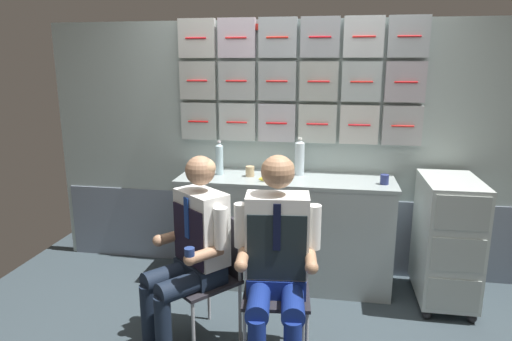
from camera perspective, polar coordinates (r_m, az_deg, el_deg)
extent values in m
cube|color=#A3B4B0|center=(3.91, 4.08, 2.56)|extent=(4.20, 0.06, 2.15)
cube|color=slate|center=(4.08, 3.86, -7.78)|extent=(4.12, 0.01, 0.67)
cube|color=#B7C0BC|center=(3.96, -7.15, 6.20)|extent=(0.31, 0.06, 0.32)
cylinder|color=red|center=(3.92, -7.30, 6.13)|extent=(0.17, 0.01, 0.01)
cube|color=silver|center=(3.87, -2.34, 6.14)|extent=(0.31, 0.06, 0.32)
cylinder|color=red|center=(3.84, -2.45, 6.07)|extent=(0.17, 0.01, 0.01)
cube|color=silver|center=(3.82, 2.65, 6.03)|extent=(0.31, 0.06, 0.32)
cylinder|color=red|center=(3.78, 2.58, 5.96)|extent=(0.17, 0.01, 0.01)
cube|color=silver|center=(3.79, 7.74, 5.87)|extent=(0.31, 0.06, 0.32)
cylinder|color=red|center=(3.76, 7.71, 5.80)|extent=(0.17, 0.01, 0.01)
cube|color=silver|center=(3.80, 12.85, 5.67)|extent=(0.31, 0.06, 0.32)
cylinder|color=red|center=(3.76, 12.88, 5.59)|extent=(0.17, 0.01, 0.01)
cube|color=#AFB1B2|center=(3.83, 17.91, 5.42)|extent=(0.31, 0.06, 0.32)
cylinder|color=red|center=(3.79, 17.98, 5.34)|extent=(0.17, 0.01, 0.01)
cube|color=#BABFB8|center=(3.93, -7.29, 11.17)|extent=(0.31, 0.06, 0.32)
cylinder|color=red|center=(3.89, -7.46, 11.15)|extent=(0.17, 0.01, 0.01)
cube|color=#B1B9B9|center=(3.85, -2.38, 11.22)|extent=(0.31, 0.06, 0.32)
cylinder|color=red|center=(3.81, -2.51, 11.20)|extent=(0.17, 0.01, 0.01)
cube|color=#A8B1B3|center=(3.79, 2.70, 11.18)|extent=(0.31, 0.06, 0.32)
cylinder|color=red|center=(3.75, 2.63, 11.16)|extent=(0.17, 0.01, 0.01)
cube|color=#AFB7B0|center=(3.76, 7.90, 11.06)|extent=(0.31, 0.06, 0.32)
cylinder|color=red|center=(3.73, 7.88, 11.03)|extent=(0.17, 0.01, 0.01)
cube|color=#B3C1C1|center=(3.77, 13.12, 10.84)|extent=(0.31, 0.06, 0.32)
cylinder|color=red|center=(3.73, 13.16, 10.82)|extent=(0.17, 0.01, 0.01)
cube|color=#B0A9B1|center=(3.80, 18.28, 10.54)|extent=(0.31, 0.06, 0.32)
cylinder|color=red|center=(3.77, 18.37, 10.51)|extent=(0.17, 0.01, 0.01)
cube|color=silver|center=(3.93, -7.45, 16.18)|extent=(0.31, 0.06, 0.32)
cylinder|color=red|center=(3.90, -7.62, 16.20)|extent=(0.17, 0.01, 0.01)
cube|color=silver|center=(3.85, -2.44, 16.33)|extent=(0.31, 0.06, 0.32)
cylinder|color=red|center=(3.81, -2.56, 16.36)|extent=(0.17, 0.01, 0.01)
cube|color=#B0BAC1|center=(3.79, 2.76, 16.37)|extent=(0.31, 0.06, 0.32)
cylinder|color=red|center=(3.75, 2.69, 16.40)|extent=(0.17, 0.01, 0.01)
cube|color=#A6AEB6|center=(3.77, 8.08, 16.28)|extent=(0.31, 0.06, 0.32)
cylinder|color=red|center=(3.73, 8.06, 16.31)|extent=(0.17, 0.01, 0.01)
cube|color=silver|center=(3.77, 13.41, 16.05)|extent=(0.31, 0.06, 0.32)
cylinder|color=red|center=(3.73, 13.45, 16.08)|extent=(0.17, 0.01, 0.01)
cube|color=#AAB4B9|center=(3.80, 18.68, 15.70)|extent=(0.31, 0.06, 0.32)
cylinder|color=red|center=(3.77, 18.76, 15.72)|extent=(0.17, 0.01, 0.01)
cube|color=red|center=(3.82, 1.02, 17.63)|extent=(0.20, 0.02, 0.05)
cube|color=#A3B0B0|center=(3.80, 3.65, -7.75)|extent=(1.71, 0.52, 0.87)
cube|color=#94A1A1|center=(3.67, 3.75, -1.14)|extent=(1.74, 0.53, 0.03)
sphere|color=black|center=(3.66, 20.67, -16.52)|extent=(0.07, 0.07, 0.07)
sphere|color=black|center=(3.74, 25.53, -16.37)|extent=(0.07, 0.07, 0.07)
sphere|color=black|center=(4.14, 19.25, -12.76)|extent=(0.07, 0.07, 0.07)
sphere|color=black|center=(4.21, 23.52, -12.73)|extent=(0.07, 0.07, 0.07)
cube|color=#B9C3BE|center=(3.73, 22.87, -7.81)|extent=(0.40, 0.64, 0.91)
cube|color=#A4AFA9|center=(3.57, 23.59, -14.23)|extent=(0.35, 0.01, 0.24)
cube|color=#A4AFA9|center=(3.44, 24.07, -9.74)|extent=(0.35, 0.01, 0.24)
cube|color=#A4AFA9|center=(3.34, 24.56, -4.94)|extent=(0.35, 0.01, 0.24)
cylinder|color=#28282D|center=(3.33, 24.68, -2.65)|extent=(0.32, 0.02, 0.02)
cylinder|color=#A8AAAF|center=(3.20, -11.51, -16.81)|extent=(0.02, 0.02, 0.42)
cylinder|color=#A8AAAF|center=(2.94, -7.87, -19.71)|extent=(0.02, 0.02, 0.42)
cylinder|color=#A8AAAF|center=(3.36, -5.97, -15.02)|extent=(0.02, 0.02, 0.42)
cylinder|color=#A8AAAF|center=(3.11, -2.02, -17.51)|extent=(0.02, 0.02, 0.42)
cube|color=#242227|center=(3.04, -6.96, -13.59)|extent=(0.56, 0.56, 0.02)
cube|color=#242227|center=(3.05, -4.07, -9.06)|extent=(0.30, 0.26, 0.40)
cylinder|color=#A8AAAF|center=(3.18, -6.16, -8.13)|extent=(0.02, 0.02, 0.40)
cylinder|color=#A8AAAF|center=(2.91, -2.09, -10.16)|extent=(0.02, 0.02, 0.40)
cylinder|color=#162030|center=(3.05, -13.34, -17.39)|extent=(0.10, 0.10, 0.42)
cylinder|color=#162030|center=(2.91, -11.59, -18.92)|extent=(0.10, 0.10, 0.42)
cylinder|color=#162030|center=(3.01, -10.69, -12.75)|extent=(0.34, 0.37, 0.13)
cylinder|color=#162030|center=(2.86, -8.82, -14.06)|extent=(0.34, 0.37, 0.13)
cube|color=#162030|center=(3.01, -7.00, -12.38)|extent=(0.38, 0.37, 0.12)
cube|color=white|center=(2.90, -6.84, -7.05)|extent=(0.39, 0.37, 0.47)
cube|color=black|center=(2.87, -8.52, -8.19)|extent=(0.25, 0.22, 0.37)
cube|color=navy|center=(2.82, -8.74, -5.93)|extent=(0.04, 0.03, 0.26)
cylinder|color=white|center=(3.05, -9.01, -5.09)|extent=(0.08, 0.08, 0.25)
cylinder|color=#A5795B|center=(3.03, -10.42, -8.19)|extent=(0.20, 0.22, 0.07)
sphere|color=#A5795B|center=(2.99, -12.18, -8.63)|extent=(0.08, 0.08, 0.08)
cylinder|color=white|center=(2.73, -4.45, -7.23)|extent=(0.08, 0.08, 0.25)
cylinder|color=#A5795B|center=(2.74, -6.45, -10.47)|extent=(0.20, 0.22, 0.07)
sphere|color=#A5795B|center=(2.69, -8.34, -11.01)|extent=(0.08, 0.08, 0.08)
cylinder|color=navy|center=(2.67, -8.37, -10.23)|extent=(0.06, 0.06, 0.06)
sphere|color=#A5795B|center=(2.80, -7.05, -0.01)|extent=(0.18, 0.18, 0.18)
ellipsoid|color=tan|center=(2.80, -6.82, 0.36)|extent=(0.25, 0.24, 0.13)
cylinder|color=#A8AAAF|center=(3.14, -0.82, -17.19)|extent=(0.02, 0.02, 0.42)
cylinder|color=#A8AAAF|center=(3.13, 6.07, -17.33)|extent=(0.02, 0.02, 0.42)
cube|color=#242227|center=(2.86, 2.59, -15.29)|extent=(0.44, 0.44, 0.02)
cube|color=#242227|center=(2.94, 2.72, -9.90)|extent=(0.37, 0.06, 0.40)
cylinder|color=#A8AAAF|center=(2.94, -0.85, -9.89)|extent=(0.02, 0.02, 0.40)
cylinder|color=#A8AAAF|center=(2.94, 6.28, -10.02)|extent=(0.02, 0.02, 0.40)
cylinder|color=navy|center=(2.68, 0.37, -15.91)|extent=(0.17, 0.40, 0.13)
cylinder|color=navy|center=(2.68, 4.65, -15.99)|extent=(0.17, 0.40, 0.13)
cube|color=navy|center=(2.83, 2.60, -14.03)|extent=(0.37, 0.23, 0.12)
cube|color=white|center=(2.72, 2.68, -8.08)|extent=(0.39, 0.24, 0.50)
cube|color=black|center=(2.64, 2.62, -9.73)|extent=(0.34, 0.05, 0.40)
cube|color=black|center=(2.58, 2.65, -7.17)|extent=(0.04, 0.01, 0.28)
cylinder|color=white|center=(2.71, -1.90, -6.91)|extent=(0.08, 0.08, 0.27)
cylinder|color=#A87C5B|center=(2.67, -1.68, -10.86)|extent=(0.09, 0.25, 0.07)
sphere|color=#A87C5B|center=(2.57, -1.92, -11.88)|extent=(0.08, 0.08, 0.08)
cylinder|color=white|center=(2.71, 7.30, -7.07)|extent=(0.08, 0.08, 0.27)
cylinder|color=#A87C5B|center=(2.66, 6.90, -11.02)|extent=(0.09, 0.25, 0.07)
sphere|color=#A87C5B|center=(2.56, 7.03, -12.05)|extent=(0.08, 0.08, 0.08)
sphere|color=#A87C5B|center=(2.60, 2.77, -0.16)|extent=(0.20, 0.20, 0.20)
ellipsoid|color=tan|center=(2.61, 2.78, 0.29)|extent=(0.21, 0.19, 0.14)
cylinder|color=silver|center=(3.74, -4.63, 1.28)|extent=(0.06, 0.06, 0.24)
cone|color=silver|center=(3.72, -4.67, 3.27)|extent=(0.06, 0.06, 0.02)
cylinder|color=silver|center=(3.71, -4.67, 3.61)|extent=(0.03, 0.03, 0.02)
cylinder|color=silver|center=(3.73, 5.50, 1.45)|extent=(0.08, 0.08, 0.27)
cone|color=silver|center=(3.71, 5.55, 3.65)|extent=(0.08, 0.08, 0.02)
cylinder|color=silver|center=(3.70, 5.55, 3.98)|extent=(0.04, 0.04, 0.02)
cylinder|color=tan|center=(3.69, -0.77, -0.11)|extent=(0.07, 0.07, 0.08)
cylinder|color=#382114|center=(3.68, -0.77, 0.44)|extent=(0.06, 0.06, 0.01)
cylinder|color=navy|center=(3.59, 15.87, -1.09)|extent=(0.06, 0.06, 0.08)
cylinder|color=#382114|center=(3.58, 15.91, -0.59)|extent=(0.05, 0.05, 0.01)
ellipsoid|color=yellow|center=(3.55, 1.64, -1.01)|extent=(0.17, 0.10, 0.04)
cylinder|color=#4C3819|center=(3.57, 2.95, -0.87)|extent=(0.01, 0.01, 0.02)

